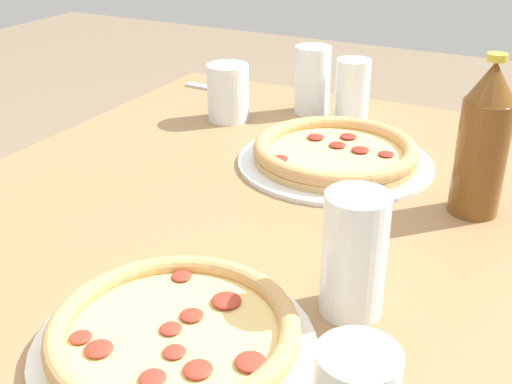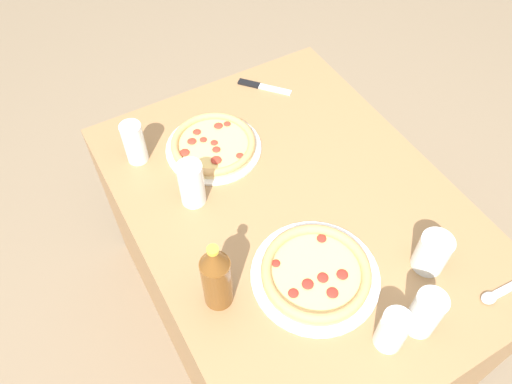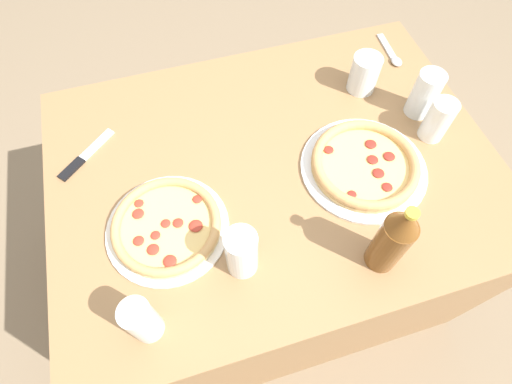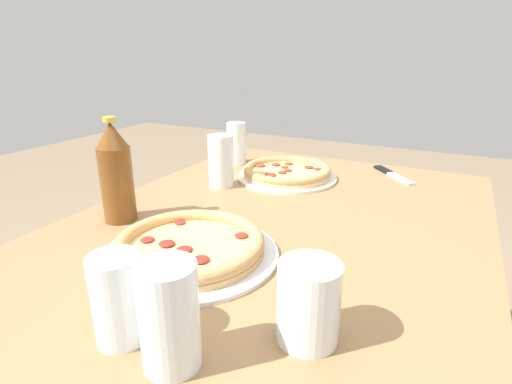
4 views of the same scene
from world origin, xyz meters
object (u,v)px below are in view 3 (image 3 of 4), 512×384
at_px(glass_red_wine, 242,254).
at_px(beer_bottle, 393,239).
at_px(knife, 85,156).
at_px(glass_iced_tea, 143,321).
at_px(spoon, 392,55).
at_px(glass_cola, 424,96).
at_px(pizza_pepperoni, 167,226).
at_px(glass_orange_juice, 364,75).
at_px(glass_lemonade, 437,121).
at_px(pizza_salami, 365,165).

distance_m(glass_red_wine, beer_bottle, 0.32).
xyz_separation_m(beer_bottle, knife, (0.64, -0.49, -0.11)).
xyz_separation_m(glass_iced_tea, spoon, (-0.88, -0.61, -0.06)).
bearing_deg(glass_red_wine, glass_cola, -153.39).
xyz_separation_m(pizza_pepperoni, beer_bottle, (-0.46, 0.22, 0.09)).
xyz_separation_m(pizza_pepperoni, spoon, (-0.80, -0.40, -0.01)).
bearing_deg(glass_red_wine, glass_orange_juice, -138.35).
bearing_deg(spoon, glass_lemonade, 82.25).
height_order(beer_bottle, spoon, beer_bottle).
distance_m(glass_lemonade, knife, 0.95).
distance_m(glass_orange_juice, glass_red_wine, 0.66).
relative_size(knife, spoon, 1.00).
distance_m(glass_orange_juice, spoon, 0.19).
relative_size(glass_orange_juice, beer_bottle, 0.48).
distance_m(glass_cola, glass_lemonade, 0.09).
height_order(pizza_pepperoni, glass_red_wine, glass_red_wine).
bearing_deg(pizza_pepperoni, glass_red_wine, 137.13).
xyz_separation_m(pizza_salami, glass_lemonade, (-0.23, -0.05, 0.04)).
bearing_deg(glass_lemonade, glass_cola, -93.89).
distance_m(beer_bottle, spoon, 0.71).
height_order(glass_cola, knife, glass_cola).
bearing_deg(glass_iced_tea, pizza_pepperoni, -109.89).
height_order(pizza_pepperoni, glass_lemonade, glass_lemonade).
xyz_separation_m(glass_cola, glass_lemonade, (0.01, 0.09, -0.01)).
height_order(glass_cola, glass_iced_tea, same).
distance_m(glass_cola, glass_iced_tea, 0.92).
xyz_separation_m(glass_iced_tea, beer_bottle, (-0.54, -0.00, 0.05)).
relative_size(pizza_pepperoni, glass_lemonade, 2.42).
bearing_deg(glass_cola, glass_red_wine, 26.61).
bearing_deg(beer_bottle, spoon, -118.92).
bearing_deg(glass_red_wine, beer_bottle, 165.88).
xyz_separation_m(glass_lemonade, spoon, (-0.04, -0.32, -0.05)).
xyz_separation_m(glass_lemonade, beer_bottle, (0.30, 0.29, 0.05)).
height_order(glass_lemonade, spoon, glass_lemonade).
bearing_deg(glass_iced_tea, spoon, -144.93).
bearing_deg(pizza_salami, glass_lemonade, -166.84).
distance_m(pizza_salami, knife, 0.75).
height_order(pizza_salami, glass_iced_tea, glass_iced_tea).
height_order(glass_red_wine, glass_lemonade, glass_red_wine).
bearing_deg(pizza_pepperoni, beer_bottle, 154.76).
height_order(glass_red_wine, beer_bottle, beer_bottle).
distance_m(glass_cola, knife, 0.94).
distance_m(glass_lemonade, glass_iced_tea, 0.88).
distance_m(pizza_pepperoni, glass_red_wine, 0.21).
relative_size(pizza_salami, glass_iced_tea, 2.40).
bearing_deg(spoon, glass_red_wine, 39.53).
relative_size(glass_cola, spoon, 0.86).
bearing_deg(glass_iced_tea, glass_red_wine, -160.59).
distance_m(glass_orange_juice, glass_lemonade, 0.25).
bearing_deg(knife, pizza_pepperoni, 122.55).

